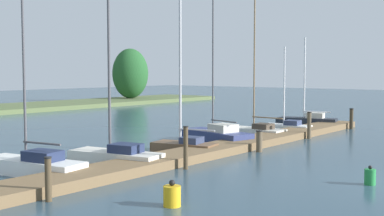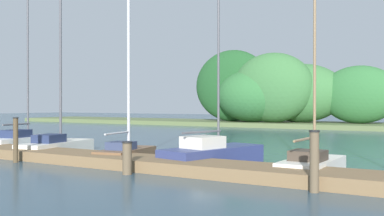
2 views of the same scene
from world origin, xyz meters
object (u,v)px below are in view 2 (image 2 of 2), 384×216
(sailboat_2, at_px, (25,140))
(mooring_piling_2, at_px, (16,140))
(sailboat_4, at_px, (127,147))
(mooring_piling_4, at_px, (314,161))
(sailboat_3, at_px, (58,144))
(sailboat_5, at_px, (215,153))
(sailboat_6, at_px, (313,161))
(mooring_piling_3, at_px, (127,158))

(sailboat_2, distance_m, mooring_piling_2, 5.48)
(sailboat_4, xyz_separation_m, mooring_piling_4, (7.56, -2.41, 0.26))
(mooring_piling_2, bearing_deg, sailboat_3, 109.26)
(sailboat_5, xyz_separation_m, sailboat_6, (3.43, -0.29, -0.02))
(mooring_piling_4, bearing_deg, sailboat_4, 162.34)
(sailboat_6, xyz_separation_m, mooring_piling_3, (-4.56, -2.94, 0.11))
(sailboat_5, bearing_deg, mooring_piling_3, 173.49)
(sailboat_6, bearing_deg, mooring_piling_2, 107.42)
(mooring_piling_2, bearing_deg, mooring_piling_3, -0.67)
(sailboat_6, relative_size, mooring_piling_3, 8.64)
(mooring_piling_4, bearing_deg, sailboat_2, 166.59)
(sailboat_3, relative_size, sailboat_6, 0.80)
(mooring_piling_2, relative_size, mooring_piling_3, 1.66)
(mooring_piling_2, relative_size, mooring_piling_4, 1.10)
(sailboat_5, bearing_deg, mooring_piling_4, -112.59)
(sailboat_5, height_order, sailboat_6, sailboat_6)
(sailboat_2, height_order, mooring_piling_4, sailboat_2)
(sailboat_3, distance_m, sailboat_5, 7.20)
(sailboat_6, xyz_separation_m, mooring_piling_4, (0.83, -2.75, 0.35))
(sailboat_3, xyz_separation_m, sailboat_4, (3.89, -0.24, 0.09))
(sailboat_4, relative_size, mooring_piling_3, 8.35)
(mooring_piling_3, distance_m, mooring_piling_4, 5.40)
(sailboat_4, distance_m, sailboat_6, 6.74)
(sailboat_5, height_order, mooring_piling_2, sailboat_5)
(sailboat_3, height_order, sailboat_6, sailboat_6)
(sailboat_3, relative_size, sailboat_5, 0.91)
(sailboat_4, xyz_separation_m, sailboat_5, (3.30, 0.63, -0.07))
(sailboat_3, bearing_deg, mooring_piling_3, -125.71)
(mooring_piling_4, bearing_deg, mooring_piling_3, -177.99)
(sailboat_6, xyz_separation_m, mooring_piling_2, (-9.64, -2.88, 0.43))
(mooring_piling_2, distance_m, mooring_piling_3, 5.09)
(sailboat_5, distance_m, mooring_piling_3, 3.42)
(sailboat_3, distance_m, mooring_piling_2, 2.97)
(sailboat_4, bearing_deg, mooring_piling_4, -119.17)
(sailboat_4, height_order, mooring_piling_4, sailboat_4)
(sailboat_6, distance_m, mooring_piling_3, 5.43)
(sailboat_5, xyz_separation_m, mooring_piling_3, (-1.14, -3.23, 0.09))
(sailboat_2, xyz_separation_m, mooring_piling_3, (9.18, -3.67, 0.09))
(sailboat_2, height_order, sailboat_6, sailboat_6)
(sailboat_2, height_order, mooring_piling_3, sailboat_2)
(sailboat_5, relative_size, mooring_piling_4, 5.04)
(sailboat_2, height_order, sailboat_5, sailboat_2)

